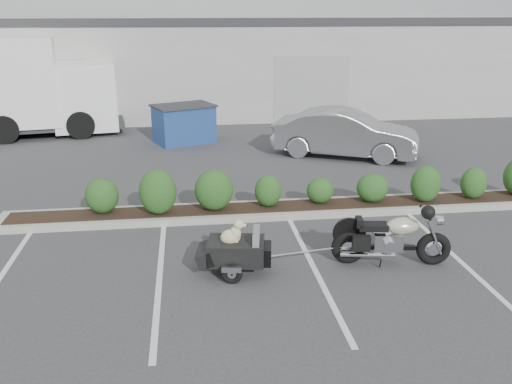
{
  "coord_description": "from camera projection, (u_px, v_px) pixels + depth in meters",
  "views": [
    {
      "loc": [
        -0.93,
        -8.99,
        4.37
      ],
      "look_at": [
        0.44,
        1.53,
        0.75
      ],
      "focal_mm": 38.0,
      "sensor_mm": 36.0,
      "label": 1
    }
  ],
  "objects": [
    {
      "name": "pet_trailer",
      "position": [
        235.0,
        250.0,
        9.28
      ],
      "size": [
        1.72,
        0.98,
        1.01
      ],
      "rotation": [
        0.0,
        0.0,
        -0.16
      ],
      "color": "black",
      "rests_on": "ground"
    },
    {
      "name": "dumpster",
      "position": [
        184.0,
        124.0,
        18.29
      ],
      "size": [
        2.32,
        1.99,
        1.29
      ],
      "rotation": [
        0.0,
        0.0,
        0.39
      ],
      "color": "navy",
      "rests_on": "ground"
    },
    {
      "name": "building",
      "position": [
        204.0,
        61.0,
        25.27
      ],
      "size": [
        26.0,
        10.0,
        4.0
      ],
      "primitive_type": "cube",
      "color": "#9EA099",
      "rests_on": "ground"
    },
    {
      "name": "delivery_truck",
      "position": [
        9.0,
        89.0,
        18.96
      ],
      "size": [
        7.78,
        3.62,
        3.43
      ],
      "rotation": [
        0.0,
        0.0,
        0.16
      ],
      "color": "white",
      "rests_on": "ground"
    },
    {
      "name": "motorcycle",
      "position": [
        391.0,
        239.0,
        9.58
      ],
      "size": [
        2.12,
        0.84,
        1.22
      ],
      "rotation": [
        0.0,
        0.0,
        -0.16
      ],
      "color": "black",
      "rests_on": "ground"
    },
    {
      "name": "ground",
      "position": [
        243.0,
        258.0,
        9.96
      ],
      "size": [
        90.0,
        90.0,
        0.0
      ],
      "primitive_type": "plane",
      "color": "#38383A",
      "rests_on": "ground"
    },
    {
      "name": "sedan",
      "position": [
        345.0,
        133.0,
        16.56
      ],
      "size": [
        4.59,
        3.24,
        1.44
      ],
      "primitive_type": "imported",
      "rotation": [
        0.0,
        0.0,
        1.13
      ],
      "color": "#A7A8AF",
      "rests_on": "ground"
    },
    {
      "name": "planter_kerb",
      "position": [
        277.0,
        210.0,
        12.13
      ],
      "size": [
        12.0,
        1.0,
        0.15
      ],
      "primitive_type": "cube",
      "color": "#9E9E93",
      "rests_on": "ground"
    }
  ]
}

